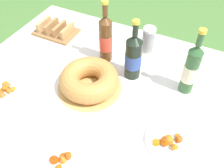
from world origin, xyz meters
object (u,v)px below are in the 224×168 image
object	(u,v)px
snack_plate_left	(7,91)
snack_plate_right	(168,140)
bread_board	(56,30)
cider_bottle_green	(191,69)
cup_stack	(148,40)
juice_bottle_red	(133,57)
snack_plate_near	(63,165)
bundt_cake	(89,80)
cider_bottle_amber	(106,39)

from	to	relation	value
snack_plate_left	snack_plate_right	distance (m)	0.81
snack_plate_left	bread_board	bearing A→B (deg)	98.54
cider_bottle_green	snack_plate_right	size ratio (longest dim) A/B	1.77
cider_bottle_green	cup_stack	bearing A→B (deg)	144.66
juice_bottle_red	snack_plate_right	size ratio (longest dim) A/B	1.66
snack_plate_left	bread_board	size ratio (longest dim) A/B	0.82
cider_bottle_green	snack_plate_near	world-z (taller)	cider_bottle_green
juice_bottle_red	bundt_cake	bearing A→B (deg)	-130.97
snack_plate_right	cider_bottle_amber	bearing A→B (deg)	142.99
snack_plate_left	bundt_cake	bearing A→B (deg)	31.90
cider_bottle_amber	juice_bottle_red	size ratio (longest dim) A/B	1.07
cup_stack	snack_plate_right	distance (m)	0.61
bundt_cake	cup_stack	bearing A→B (deg)	68.58
snack_plate_left	bread_board	xyz separation A→B (m)	(-0.08, 0.54, 0.01)
snack_plate_right	bread_board	xyz separation A→B (m)	(-0.88, 0.44, 0.01)
cider_bottle_amber	juice_bottle_red	xyz separation A→B (m)	(0.19, -0.06, -0.01)
cider_bottle_green	cider_bottle_amber	xyz separation A→B (m)	(-0.47, 0.04, -0.00)
snack_plate_near	bread_board	distance (m)	0.92
cider_bottle_green	snack_plate_near	xyz separation A→B (m)	(-0.32, -0.62, -0.13)
cider_bottle_green	bread_board	world-z (taller)	cider_bottle_green
cup_stack	snack_plate_right	world-z (taller)	cup_stack
cup_stack	snack_plate_right	bearing A→B (deg)	-60.76
snack_plate_left	bread_board	distance (m)	0.54
bundt_cake	snack_plate_right	xyz separation A→B (m)	(0.45, -0.13, -0.04)
bundt_cake	juice_bottle_red	distance (m)	0.25
juice_bottle_red	snack_plate_right	distance (m)	0.44
bundt_cake	snack_plate_near	distance (m)	0.43
cup_stack	juice_bottle_red	world-z (taller)	juice_bottle_red
bundt_cake	snack_plate_left	world-z (taller)	bundt_cake
cup_stack	cider_bottle_green	xyz separation A→B (m)	(0.28, -0.20, 0.06)
snack_plate_right	juice_bottle_red	bearing A→B (deg)	134.15
cup_stack	juice_bottle_red	bearing A→B (deg)	-90.35
juice_bottle_red	cup_stack	bearing A→B (deg)	89.65
cup_stack	snack_plate_left	distance (m)	0.80
cider_bottle_amber	juice_bottle_red	distance (m)	0.20
cup_stack	snack_plate_right	size ratio (longest dim) A/B	0.81
cup_stack	cider_bottle_green	size ratio (longest dim) A/B	0.46
bundt_cake	cup_stack	world-z (taller)	cup_stack
snack_plate_right	bread_board	size ratio (longest dim) A/B	0.78
snack_plate_near	cider_bottle_amber	bearing A→B (deg)	102.93
juice_bottle_red	snack_plate_right	bearing A→B (deg)	-45.85
bundt_cake	snack_plate_left	size ratio (longest dim) A/B	1.53
cider_bottle_amber	snack_plate_near	distance (m)	0.68
bundt_cake	snack_plate_near	bearing A→B (deg)	-73.79
snack_plate_right	cider_bottle_green	bearing A→B (deg)	92.55
cider_bottle_green	cider_bottle_amber	bearing A→B (deg)	175.70
snack_plate_right	cup_stack	bearing A→B (deg)	119.24
bundt_cake	cider_bottle_green	bearing A→B (deg)	24.85
cup_stack	cider_bottle_amber	distance (m)	0.26
bundt_cake	snack_plate_right	world-z (taller)	bundt_cake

